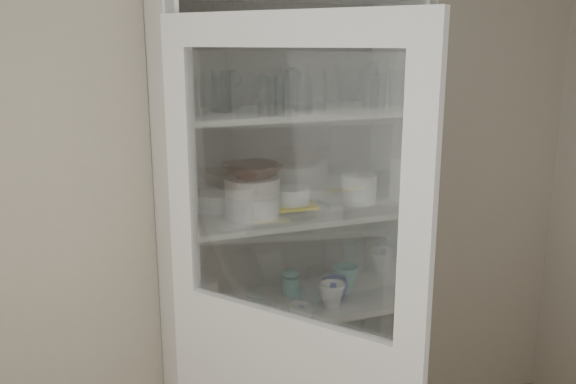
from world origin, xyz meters
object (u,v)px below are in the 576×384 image
object	(u,v)px
plate_stack_front	(253,205)
tin_box	(340,371)
goblet_0	(233,88)
goblet_1	(292,86)
grey_bowl_stack	(359,189)
teal_jar	(291,284)
goblet_2	(292,85)
plate_stack_back	(218,200)
yellow_trivet	(292,205)
pantry_cabinet	(283,278)
mug_blue	(335,288)
mug_white	(332,295)
cream_bowl	(252,186)
terracotta_bowl	(252,171)
goblet_3	(369,81)
cream_dish	(276,381)
white_ramekin	(292,196)
cupboard_door	(286,380)
white_canister	(204,295)
mug_teal	(346,277)
measuring_cups	(259,309)
glass_platter	(292,208)

from	to	relation	value
plate_stack_front	tin_box	size ratio (longest dim) A/B	1.14
goblet_0	goblet_1	world-z (taller)	goblet_0
plate_stack_front	grey_bowl_stack	size ratio (longest dim) A/B	1.51
teal_jar	goblet_2	bearing A→B (deg)	61.21
plate_stack_front	plate_stack_back	distance (m)	0.18
plate_stack_front	yellow_trivet	world-z (taller)	plate_stack_front
pantry_cabinet	mug_blue	xyz separation A→B (m)	(0.20, -0.10, -0.04)
mug_white	tin_box	bearing A→B (deg)	55.55
cream_bowl	plate_stack_back	bearing A→B (deg)	123.25
terracotta_bowl	teal_jar	world-z (taller)	terracotta_bowl
cream_bowl	yellow_trivet	distance (m)	0.19
goblet_3	plate_stack_front	size ratio (longest dim) A/B	0.85
cream_bowl	cream_dish	size ratio (longest dim) A/B	0.82
white_ramekin	mug_blue	world-z (taller)	white_ramekin
cupboard_door	cream_bowl	world-z (taller)	cupboard_door
goblet_1	white_canister	bearing A→B (deg)	-171.19
goblet_1	terracotta_bowl	distance (m)	0.39
yellow_trivet	mug_white	xyz separation A→B (m)	(0.14, -0.09, -0.37)
goblet_1	white_canister	size ratio (longest dim) A/B	1.16
pantry_cabinet	mug_white	size ratio (longest dim) A/B	19.61
terracotta_bowl	mug_teal	world-z (taller)	terracotta_bowl
pantry_cabinet	measuring_cups	distance (m)	0.21
yellow_trivet	glass_platter	bearing A→B (deg)	0.00
glass_platter	cream_dish	distance (m)	0.77
plate_stack_back	tin_box	size ratio (longest dim) A/B	1.12
goblet_3	white_canister	bearing A→B (deg)	-173.83
goblet_0	cream_dish	xyz separation A→B (m)	(0.13, -0.11, -1.24)
cream_dish	tin_box	world-z (taller)	cream_dish
terracotta_bowl	yellow_trivet	world-z (taller)	terracotta_bowl
plate_stack_back	mug_blue	size ratio (longest dim) A/B	1.99
goblet_2	terracotta_bowl	xyz separation A→B (m)	(-0.22, -0.13, -0.31)
goblet_3	terracotta_bowl	bearing A→B (deg)	-165.90
mug_blue	tin_box	xyz separation A→B (m)	(0.05, 0.03, -0.41)
goblet_0	mug_white	distance (m)	0.92
plate_stack_back	glass_platter	size ratio (longest dim) A/B	0.71
cupboard_door	measuring_cups	xyz separation A→B (m)	(0.08, 0.51, 0.01)
goblet_3	tin_box	xyz separation A→B (m)	(-0.16, -0.12, -1.27)
plate_stack_back	mug_teal	size ratio (longest dim) A/B	1.93
terracotta_bowl	white_canister	size ratio (longest dim) A/B	1.58
goblet_3	cream_dish	xyz separation A→B (m)	(-0.47, -0.11, -1.25)
glass_platter	cream_dish	xyz separation A→B (m)	(-0.06, 0.02, -0.77)
goblet_1	mug_blue	world-z (taller)	goblet_1
mug_blue	teal_jar	size ratio (longest dim) A/B	1.13
goblet_2	yellow_trivet	bearing A→B (deg)	-111.67
yellow_trivet	white_ramekin	world-z (taller)	white_ramekin
yellow_trivet	grey_bowl_stack	bearing A→B (deg)	2.41
goblet_3	tin_box	size ratio (longest dim) A/B	0.97
goblet_2	white_ramekin	distance (m)	0.44
teal_jar	measuring_cups	distance (m)	0.23
yellow_trivet	teal_jar	world-z (taller)	yellow_trivet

